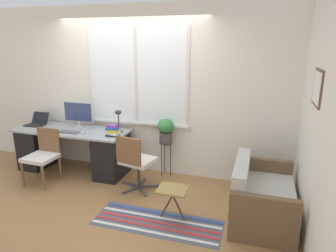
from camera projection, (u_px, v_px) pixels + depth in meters
ground_plane at (115, 187)px, 4.56m from camera, size 14.00×14.00×0.00m
wall_back_with_window at (133, 90)px, 4.90m from camera, size 9.00×0.12×2.70m
wall_right_with_picture at (312, 111)px, 3.45m from camera, size 0.08×9.00×2.70m
desk at (73, 149)px, 5.04m from camera, size 1.92×0.69×0.73m
laptop at (37, 122)px, 5.23m from camera, size 0.32×0.31×0.20m
monitor at (78, 113)px, 5.02m from camera, size 0.53×0.14×0.44m
keyboard at (69, 132)px, 4.79m from camera, size 0.35×0.13×0.02m
mouse at (83, 133)px, 4.71m from camera, size 0.04×0.07×0.04m
desk_lamp at (118, 116)px, 4.74m from camera, size 0.11×0.11×0.36m
book_stack at (113, 131)px, 4.61m from camera, size 0.21×0.18×0.16m
desk_chair_wooden at (43, 154)px, 4.61m from camera, size 0.45×0.46×0.83m
office_chair_swivel at (136, 161)px, 4.34m from camera, size 0.58×0.58×0.86m
couch_loveseat at (260, 199)px, 3.68m from camera, size 0.72×1.18×0.72m
plant_stand at (166, 147)px, 4.82m from camera, size 0.21×0.21×0.58m
potted_plant at (165, 129)px, 4.74m from camera, size 0.25×0.25×0.38m
floor_rug_striped at (157, 222)px, 3.64m from camera, size 1.57×0.56×0.01m
folding_stool at (173, 192)px, 3.62m from camera, size 0.36×0.31×0.42m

